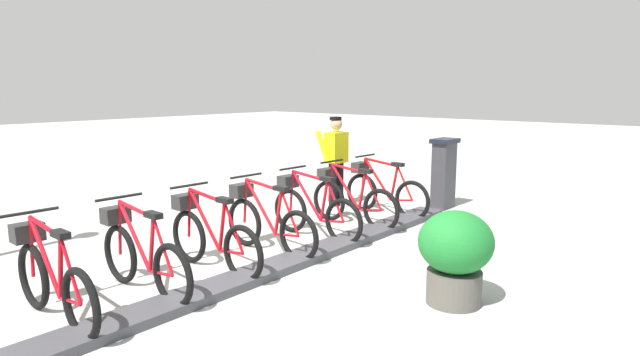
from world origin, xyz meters
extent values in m
plane|color=#B4B5AE|center=(0.00, 0.00, 0.00)|extent=(60.00, 60.00, 0.00)
cube|color=#47474C|center=(0.00, 0.00, 0.05)|extent=(0.44, 7.35, 0.10)
cube|color=#38383D|center=(0.05, -4.20, 0.60)|extent=(0.28, 0.44, 1.20)
cube|color=#194C8C|center=(0.20, -4.20, 0.95)|extent=(0.03, 0.30, 0.40)
cube|color=black|center=(0.05, -4.20, 1.24)|extent=(0.36, 0.52, 0.08)
torus|color=black|center=(0.03, -3.06, 0.33)|extent=(0.67, 0.09, 0.67)
torus|color=black|center=(1.07, -3.09, 0.33)|extent=(0.67, 0.09, 0.67)
cylinder|color=red|center=(0.73, -3.08, 0.61)|extent=(0.60, 0.06, 0.70)
cylinder|color=red|center=(0.39, -3.07, 0.58)|extent=(0.16, 0.05, 0.61)
cylinder|color=red|center=(0.67, -3.08, 0.92)|extent=(0.69, 0.07, 0.11)
cylinder|color=red|center=(0.24, -3.07, 0.31)|extent=(0.43, 0.05, 0.09)
cylinder|color=red|center=(0.18, -3.07, 0.61)|extent=(0.33, 0.04, 0.56)
cylinder|color=red|center=(1.04, -3.09, 0.64)|extent=(0.10, 0.04, 0.62)
cube|color=black|center=(0.33, -3.07, 0.91)|extent=(0.22, 0.11, 0.06)
cylinder|color=black|center=(1.01, -3.09, 1.00)|extent=(0.05, 0.54, 0.03)
cube|color=#2D2D2D|center=(1.12, -3.09, 0.78)|extent=(0.21, 0.29, 0.18)
torus|color=black|center=(0.03, -2.12, 0.33)|extent=(0.67, 0.09, 0.67)
torus|color=black|center=(1.07, -2.16, 0.33)|extent=(0.67, 0.09, 0.67)
cylinder|color=red|center=(0.73, -2.15, 0.61)|extent=(0.60, 0.06, 0.70)
cylinder|color=red|center=(0.39, -2.14, 0.58)|extent=(0.16, 0.05, 0.61)
cylinder|color=red|center=(0.67, -2.14, 0.92)|extent=(0.69, 0.07, 0.11)
cylinder|color=red|center=(0.24, -2.13, 0.31)|extent=(0.43, 0.05, 0.09)
cylinder|color=red|center=(0.18, -2.13, 0.61)|extent=(0.33, 0.04, 0.56)
cylinder|color=red|center=(1.04, -2.16, 0.64)|extent=(0.10, 0.04, 0.62)
cube|color=black|center=(0.33, -2.13, 0.91)|extent=(0.22, 0.11, 0.06)
cylinder|color=black|center=(1.01, -2.16, 1.00)|extent=(0.05, 0.54, 0.03)
cube|color=#2D2D2D|center=(1.12, -2.16, 0.78)|extent=(0.21, 0.29, 0.18)
torus|color=black|center=(0.03, -1.19, 0.33)|extent=(0.67, 0.09, 0.67)
torus|color=black|center=(1.07, -1.22, 0.33)|extent=(0.67, 0.09, 0.67)
cylinder|color=red|center=(0.73, -1.21, 0.61)|extent=(0.60, 0.06, 0.70)
cylinder|color=red|center=(0.39, -1.20, 0.58)|extent=(0.16, 0.05, 0.61)
cylinder|color=red|center=(0.67, -1.21, 0.92)|extent=(0.69, 0.07, 0.11)
cylinder|color=red|center=(0.24, -1.19, 0.31)|extent=(0.43, 0.05, 0.09)
cylinder|color=red|center=(0.18, -1.19, 0.61)|extent=(0.33, 0.04, 0.56)
cylinder|color=red|center=(1.04, -1.22, 0.64)|extent=(0.10, 0.04, 0.62)
cube|color=black|center=(0.33, -1.20, 0.91)|extent=(0.22, 0.11, 0.06)
cylinder|color=black|center=(1.01, -1.22, 1.00)|extent=(0.05, 0.54, 0.03)
cube|color=#2D2D2D|center=(1.12, -1.22, 0.78)|extent=(0.21, 0.29, 0.18)
torus|color=black|center=(0.03, -0.25, 0.33)|extent=(0.67, 0.09, 0.67)
torus|color=black|center=(1.07, -0.28, 0.33)|extent=(0.67, 0.09, 0.67)
cylinder|color=red|center=(0.73, -0.27, 0.61)|extent=(0.60, 0.06, 0.70)
cylinder|color=red|center=(0.39, -0.26, 0.58)|extent=(0.16, 0.05, 0.61)
cylinder|color=red|center=(0.67, -0.27, 0.92)|extent=(0.69, 0.07, 0.11)
cylinder|color=red|center=(0.24, -0.26, 0.31)|extent=(0.43, 0.05, 0.09)
cylinder|color=red|center=(0.18, -0.26, 0.61)|extent=(0.33, 0.04, 0.56)
cylinder|color=red|center=(1.04, -0.28, 0.64)|extent=(0.10, 0.04, 0.62)
cube|color=black|center=(0.33, -0.26, 0.91)|extent=(0.22, 0.11, 0.06)
cylinder|color=black|center=(1.01, -0.28, 1.00)|extent=(0.05, 0.54, 0.03)
cube|color=#2D2D2D|center=(1.12, -0.29, 0.78)|extent=(0.21, 0.29, 0.18)
torus|color=black|center=(0.03, 0.68, 0.33)|extent=(0.67, 0.09, 0.67)
torus|color=black|center=(1.07, 0.65, 0.33)|extent=(0.67, 0.09, 0.67)
cylinder|color=red|center=(0.73, 0.66, 0.61)|extent=(0.60, 0.06, 0.70)
cylinder|color=red|center=(0.39, 0.67, 0.58)|extent=(0.16, 0.05, 0.61)
cylinder|color=red|center=(0.67, 0.66, 0.92)|extent=(0.69, 0.07, 0.11)
cylinder|color=red|center=(0.24, 0.68, 0.31)|extent=(0.43, 0.05, 0.09)
cylinder|color=red|center=(0.18, 0.68, 0.61)|extent=(0.33, 0.04, 0.56)
cylinder|color=red|center=(1.04, 0.65, 0.64)|extent=(0.10, 0.04, 0.62)
cube|color=black|center=(0.33, 0.67, 0.91)|extent=(0.22, 0.11, 0.06)
cylinder|color=black|center=(1.01, 0.65, 1.00)|extent=(0.05, 0.54, 0.03)
cube|color=#2D2D2D|center=(1.12, 0.65, 0.78)|extent=(0.21, 0.29, 0.18)
torus|color=black|center=(0.03, 1.62, 0.33)|extent=(0.67, 0.09, 0.67)
torus|color=black|center=(1.07, 1.59, 0.33)|extent=(0.67, 0.09, 0.67)
cylinder|color=red|center=(0.73, 1.60, 0.61)|extent=(0.60, 0.06, 0.70)
cylinder|color=red|center=(0.39, 1.61, 0.58)|extent=(0.16, 0.05, 0.61)
cylinder|color=red|center=(0.67, 1.60, 0.92)|extent=(0.69, 0.07, 0.11)
cylinder|color=red|center=(0.24, 1.61, 0.31)|extent=(0.43, 0.05, 0.09)
cylinder|color=red|center=(0.18, 1.62, 0.61)|extent=(0.33, 0.04, 0.56)
cylinder|color=red|center=(1.04, 1.59, 0.64)|extent=(0.10, 0.04, 0.62)
cube|color=black|center=(0.33, 1.61, 0.91)|extent=(0.22, 0.11, 0.06)
cylinder|color=black|center=(1.01, 1.59, 1.00)|extent=(0.05, 0.54, 0.03)
cube|color=#2D2D2D|center=(1.12, 1.59, 0.78)|extent=(0.21, 0.29, 0.18)
torus|color=black|center=(0.03, 2.56, 0.33)|extent=(0.67, 0.09, 0.67)
torus|color=black|center=(1.07, 2.52, 0.33)|extent=(0.67, 0.09, 0.67)
cylinder|color=red|center=(0.73, 2.53, 0.61)|extent=(0.60, 0.06, 0.70)
cylinder|color=red|center=(0.39, 2.55, 0.58)|extent=(0.16, 0.05, 0.61)
cylinder|color=red|center=(0.67, 2.54, 0.92)|extent=(0.69, 0.07, 0.11)
cylinder|color=red|center=(0.24, 2.55, 0.31)|extent=(0.43, 0.05, 0.09)
cylinder|color=red|center=(0.18, 2.55, 0.61)|extent=(0.33, 0.04, 0.56)
cylinder|color=red|center=(1.04, 2.53, 0.64)|extent=(0.10, 0.04, 0.62)
cube|color=black|center=(0.33, 2.55, 0.91)|extent=(0.22, 0.11, 0.06)
cylinder|color=black|center=(1.01, 2.53, 1.00)|extent=(0.05, 0.54, 0.03)
cube|color=#2D2D2D|center=(1.12, 2.52, 0.78)|extent=(0.21, 0.29, 0.18)
cube|color=white|center=(1.72, -2.97, 0.05)|extent=(0.26, 0.12, 0.10)
cube|color=white|center=(1.59, -3.19, 0.05)|extent=(0.26, 0.12, 0.10)
cylinder|color=black|center=(1.66, -2.98, 0.43)|extent=(0.15, 0.15, 0.82)
cylinder|color=black|center=(1.65, -3.18, 0.43)|extent=(0.15, 0.15, 0.82)
cube|color=yellow|center=(1.65, -3.08, 1.10)|extent=(0.27, 0.41, 0.56)
cylinder|color=yellow|center=(1.76, -2.82, 1.13)|extent=(0.34, 0.11, 0.57)
cylinder|color=yellow|center=(1.75, -3.34, 1.13)|extent=(0.34, 0.11, 0.57)
sphere|color=tan|center=(1.65, -3.08, 1.53)|extent=(0.22, 0.22, 0.22)
cylinder|color=black|center=(1.67, -3.08, 1.63)|extent=(0.22, 0.22, 0.06)
cylinder|color=#59544C|center=(-2.08, -0.30, 0.17)|extent=(0.56, 0.56, 0.35)
ellipsoid|color=#1F7E2E|center=(-2.08, -0.30, 0.65)|extent=(0.76, 0.76, 0.64)
camera|label=1|loc=(-4.37, 4.57, 2.20)|focal=29.95mm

